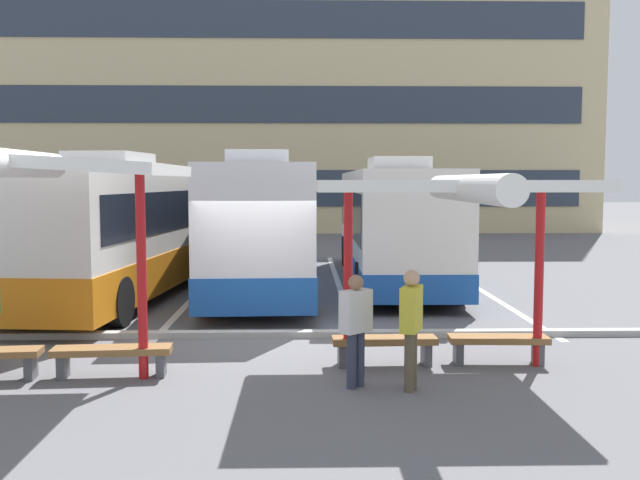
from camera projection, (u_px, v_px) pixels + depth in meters
name	position (u px, v px, depth m)	size (l,w,h in m)	color
ground_plane	(257.00, 334.00, 13.31)	(160.00, 160.00, 0.00)	slate
terminal_building	(290.00, 85.00, 45.24)	(34.67, 15.22, 20.71)	#D1BC8C
coach_bus_0	(133.00, 230.00, 18.09)	(3.59, 11.82, 3.54)	silver
coach_bus_1	(260.00, 227.00, 18.69)	(2.83, 10.52, 3.60)	silver
coach_bus_2	(392.00, 225.00, 20.19)	(2.65, 10.95, 3.49)	silver
lane_stripe_0	(69.00, 286.00, 19.35)	(0.16, 14.00, 0.01)	white
lane_stripe_1	(204.00, 286.00, 19.44)	(0.16, 14.00, 0.01)	white
lane_stripe_2	(339.00, 285.00, 19.53)	(0.16, 14.00, 0.01)	white
lane_stripe_3	(472.00, 285.00, 19.62)	(0.16, 14.00, 0.01)	white
waiting_shelter_0	(35.00, 169.00, 9.77)	(3.75, 4.76, 3.32)	red
bench_1	(112.00, 355.00, 10.38)	(1.74, 0.54, 0.45)	brown
waiting_shelter_1	(449.00, 190.00, 10.48)	(3.95, 5.14, 2.96)	red
bench_2	(384.00, 344.00, 11.03)	(1.64, 0.48, 0.45)	brown
bench_3	(498.00, 343.00, 11.11)	(1.57, 0.49, 0.45)	brown
platform_kerb	(256.00, 334.00, 13.01)	(44.00, 0.24, 0.12)	#ADADA8
waiting_passenger_1	(411.00, 321.00, 9.67)	(0.38, 0.53, 1.67)	brown
waiting_passenger_2	(356.00, 323.00, 9.82)	(0.49, 0.47, 1.59)	#33384C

